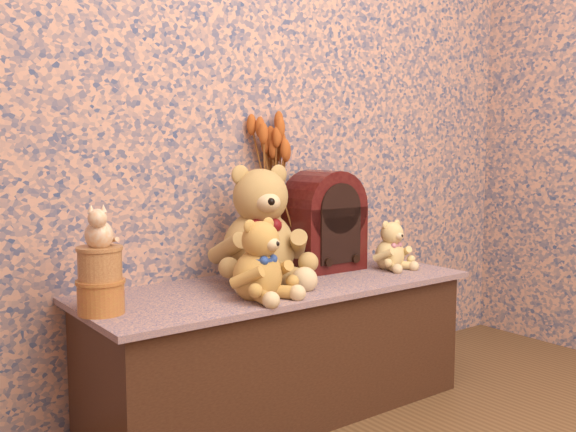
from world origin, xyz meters
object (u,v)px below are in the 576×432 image
teddy_small (390,243)px  cathedral_radio (323,220)px  teddy_large (259,219)px  teddy_medium (258,255)px  ceramic_vase (272,248)px  cat_figurine (99,225)px  biscuit_tin_lower (101,297)px

teddy_small → cathedral_radio: (-0.21, 0.15, 0.09)m
cathedral_radio → teddy_large: bearing=-170.8°
teddy_medium → ceramic_vase: size_ratio=1.49×
teddy_large → teddy_medium: teddy_large is taller
teddy_large → ceramic_vase: size_ratio=2.42×
cathedral_radio → cat_figurine: 0.95m
teddy_large → ceramic_vase: (0.15, 0.13, -0.13)m
ceramic_vase → biscuit_tin_lower: bearing=-163.7°
teddy_small → ceramic_vase: bearing=149.2°
cathedral_radio → cat_figurine: size_ratio=3.03×
teddy_large → teddy_small: bearing=5.9°
cat_figurine → teddy_large: bearing=33.2°
cathedral_radio → ceramic_vase: size_ratio=2.10×
cathedral_radio → ceramic_vase: bearing=156.8°
cathedral_radio → ceramic_vase: (-0.19, 0.08, -0.10)m
teddy_small → ceramic_vase: teddy_small is taller
teddy_medium → cat_figurine: (-0.46, 0.11, 0.12)m
teddy_medium → cathedral_radio: (0.47, 0.25, 0.06)m
teddy_small → cathedral_radio: bearing=144.6°
teddy_small → teddy_large: bearing=168.9°
teddy_medium → cathedral_radio: size_ratio=0.71×
teddy_large → cathedral_radio: 0.34m
teddy_medium → teddy_small: teddy_medium is taller
biscuit_tin_lower → ceramic_vase: bearing=16.3°
ceramic_vase → teddy_large: bearing=-138.2°
teddy_small → cathedral_radio: 0.28m
teddy_small → cat_figurine: size_ratio=1.61×
cat_figurine → teddy_medium: bearing=11.4°
teddy_large → cat_figurine: teddy_large is taller
teddy_medium → cathedral_radio: 0.54m
cat_figurine → ceramic_vase: bearing=41.2°
teddy_large → teddy_medium: (-0.14, -0.20, -0.09)m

